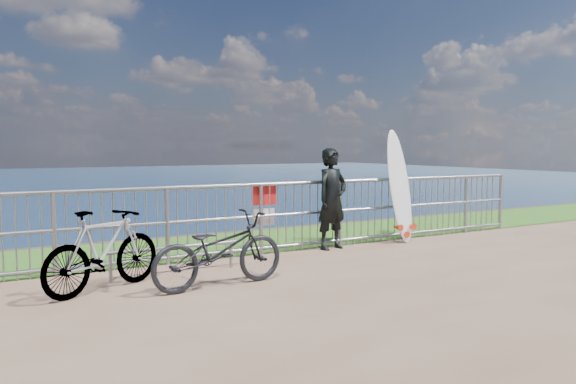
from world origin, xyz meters
TOP-DOWN VIEW (x-y plane):
  - grass_strip at (0.00, 2.70)m, footprint 120.00×120.00m
  - railing at (0.01, 1.60)m, footprint 10.06×0.10m
  - surfer at (0.73, 1.45)m, footprint 0.67×0.51m
  - surfboard at (2.17, 1.44)m, footprint 0.60×0.55m
  - bicycle_near at (-1.86, 0.04)m, footprint 1.76×0.74m
  - bicycle_far at (-3.11, 0.54)m, footprint 1.65×1.11m
  - bike_rack at (-2.11, 0.98)m, footprint 1.84×0.05m

SIDE VIEW (x-z plane):
  - grass_strip at x=0.00m, z-range 0.01..0.01m
  - bike_rack at x=-2.11m, z-range 0.13..0.51m
  - bicycle_near at x=-1.86m, z-range 0.00..0.90m
  - bicycle_far at x=-3.11m, z-range 0.00..0.97m
  - railing at x=0.01m, z-range 0.01..1.14m
  - surfer at x=0.73m, z-range 0.00..1.66m
  - surfboard at x=2.17m, z-range -0.08..1.92m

